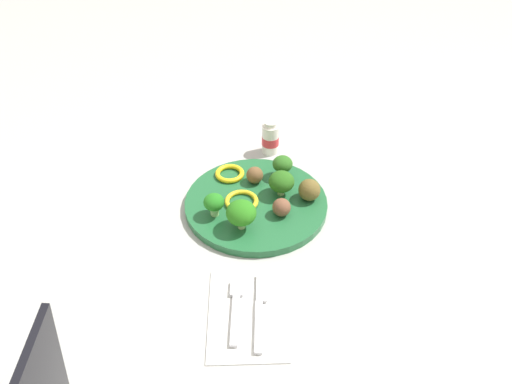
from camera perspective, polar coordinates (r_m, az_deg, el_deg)
name	(u,v)px	position (r m, az deg, el deg)	size (l,w,h in m)	color
ground_plane	(256,206)	(0.90, 0.00, -1.77)	(4.00, 4.00, 0.00)	#B2B2AD
plate	(256,203)	(0.90, 0.00, -1.39)	(0.28, 0.28, 0.02)	#236638
broccoli_floret_mid_right	(283,164)	(0.93, 3.35, 3.49)	(0.04, 0.04, 0.05)	#8DBE7A
broccoli_floret_back_left	(281,182)	(0.89, 3.22, 1.29)	(0.05, 0.05, 0.05)	#A2BD79
broccoli_floret_center	(241,213)	(0.81, -1.87, -2.66)	(0.05, 0.05, 0.06)	#A8CA7E
broccoli_floret_front_right	(214,203)	(0.84, -5.30, -1.37)	(0.04, 0.04, 0.05)	#99CD7C
meatball_back_right	(281,207)	(0.85, 3.22, -1.93)	(0.03, 0.03, 0.03)	brown
meatball_near_rim	(254,175)	(0.93, -0.26, 2.14)	(0.03, 0.03, 0.03)	brown
meatball_center	(309,189)	(0.89, 6.70, 0.36)	(0.04, 0.04, 0.04)	brown
pepper_ring_mid_right	(230,173)	(0.95, -3.32, 2.34)	(0.06, 0.06, 0.01)	yellow
pepper_ring_mid_left	(242,201)	(0.88, -1.82, -1.15)	(0.07, 0.07, 0.01)	yellow
napkin	(247,313)	(0.73, -1.10, -14.97)	(0.17, 0.12, 0.01)	white
fork	(236,307)	(0.73, -2.55, -14.27)	(0.12, 0.02, 0.01)	silver
knife	(259,307)	(0.73, 0.37, -14.25)	(0.15, 0.02, 0.01)	silver
yogurt_bottle	(270,139)	(1.03, 1.82, 6.72)	(0.04, 0.04, 0.08)	white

